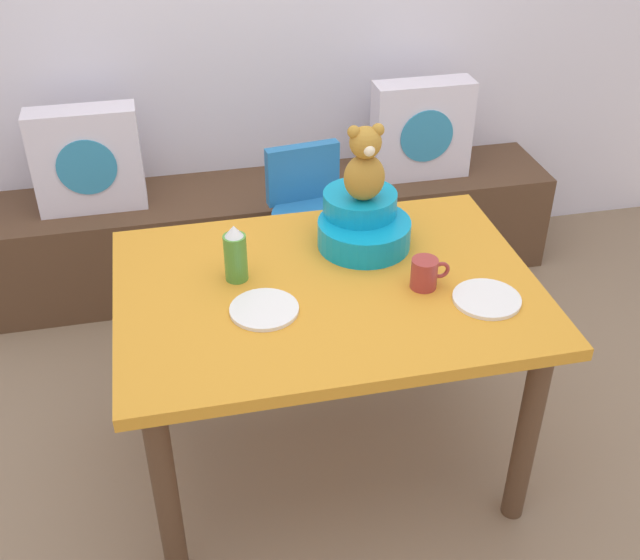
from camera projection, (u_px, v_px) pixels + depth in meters
The scene contains 12 objects.
ground_plane at pixel (326, 456), 2.76m from camera, with size 8.00×8.00×0.00m, color #8C7256.
window_bench at pixel (269, 232), 3.61m from camera, with size 2.60×0.44×0.46m, color brown.
pillow_floral_left at pixel (87, 160), 3.20m from camera, with size 0.44×0.15×0.44m.
pillow_floral_right at pixel (421, 130), 3.46m from camera, with size 0.44×0.15×0.44m.
dining_table at pixel (327, 312), 2.40m from camera, with size 1.27×0.91×0.74m.
highchair at pixel (313, 220), 3.11m from camera, with size 0.35×0.48×0.79m.
infant_seat_teal at pixel (363, 223), 2.51m from camera, with size 0.30×0.33×0.16m.
teddy_bear at pixel (365, 165), 2.39m from camera, with size 0.13×0.12×0.25m.
ketchup_bottle at pixel (235, 254), 2.32m from camera, with size 0.07×0.07×0.18m.
coffee_mug at pixel (425, 273), 2.31m from camera, with size 0.12×0.08×0.09m.
dinner_plate_near at pixel (264, 309), 2.23m from camera, with size 0.20×0.20×0.01m, color white.
dinner_plate_far at pixel (487, 299), 2.27m from camera, with size 0.20×0.20×0.01m, color white.
Camera 1 is at (-0.44, -1.89, 2.06)m, focal length 43.67 mm.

